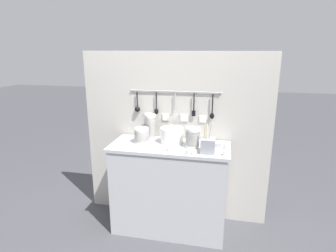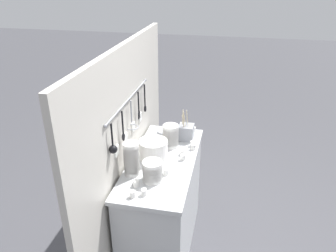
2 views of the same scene
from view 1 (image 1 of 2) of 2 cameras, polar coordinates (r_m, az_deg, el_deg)
ground_plane at (r=3.10m, az=0.33°, el=-19.81°), size 20.00×20.00×0.00m
counter at (r=2.87m, az=0.34°, el=-12.42°), size 1.14×0.49×0.90m
back_wall at (r=2.95m, az=1.44°, el=-2.39°), size 1.94×0.11×1.77m
bowl_stack_tall_left at (r=2.74m, az=-5.37°, el=-1.95°), size 0.14×0.14×0.15m
bowl_stack_nested_right at (r=2.86m, az=-3.57°, el=-0.08°), size 0.11×0.11×0.25m
bowl_stack_back_corner at (r=2.60m, az=5.00°, el=-2.38°), size 0.13×0.13×0.19m
plate_stack at (r=2.73m, az=0.81°, el=-1.91°), size 0.22×0.22×0.15m
steel_mixing_bowl at (r=2.71m, az=9.52°, el=-3.55°), size 0.12×0.12×0.03m
cutlery_caddy at (r=2.50m, az=8.12°, el=-3.92°), size 0.12×0.12×0.28m
cup_centre at (r=2.64m, az=11.71°, el=-4.08°), size 0.04×0.04×0.05m
cup_edge_near at (r=2.89m, az=-8.78°, el=-2.20°), size 0.04×0.04×0.05m
cup_front_left at (r=2.82m, az=-8.57°, el=-2.66°), size 0.04×0.04×0.05m
cup_by_caddy at (r=2.47m, az=11.52°, el=-5.43°), size 0.04×0.04×0.05m
cup_front_right at (r=2.45m, az=4.07°, el=-5.32°), size 0.04×0.04×0.05m
cup_back_left at (r=2.46m, az=5.34°, el=-5.29°), size 0.04×0.04×0.05m
cup_edge_far at (r=2.53m, az=0.28°, el=-4.61°), size 0.04×0.04×0.05m
cup_mid_row at (r=2.66m, az=-4.04°, el=-3.63°), size 0.04×0.04×0.05m
cup_beside_plates at (r=2.86m, az=-6.48°, el=-2.29°), size 0.04×0.04×0.05m
cup_back_right at (r=2.53m, az=2.00°, el=-4.60°), size 0.04×0.04×0.05m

